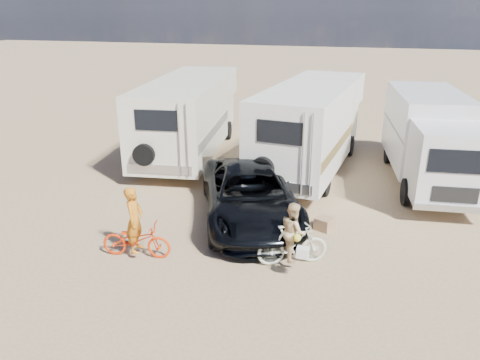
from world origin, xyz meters
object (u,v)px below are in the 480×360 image
(rider_man, at_px, (135,226))
(cooler, at_px, (245,209))
(rv_main, at_px, (311,128))
(dark_suv, at_px, (250,195))
(box_truck, at_px, (430,141))
(bike_man, at_px, (136,240))
(rider_woman, at_px, (293,237))
(rv_left, at_px, (189,118))
(bike_woman, at_px, (293,245))
(crate, at_px, (324,224))

(rider_man, height_order, cooler, rider_man)
(rv_main, height_order, dark_suv, rv_main)
(box_truck, height_order, bike_man, box_truck)
(rv_main, height_order, rider_woman, rv_main)
(box_truck, bearing_deg, rv_main, 168.68)
(rv_left, xyz_separation_m, dark_suv, (4.27, -5.85, -0.83))
(bike_woman, xyz_separation_m, rider_woman, (0.00, -0.00, 0.21))
(cooler, bearing_deg, rv_main, 72.19)
(bike_man, bearing_deg, bike_woman, -87.06)
(crate, bearing_deg, cooler, 173.31)
(rv_main, xyz_separation_m, rider_woman, (0.60, -7.42, -0.94))
(rv_left, relative_size, rider_woman, 5.87)
(rv_left, height_order, bike_woman, rv_left)
(dark_suv, bearing_deg, cooler, 111.50)
(crate, bearing_deg, rv_left, 137.90)
(rv_main, relative_size, bike_woman, 4.56)
(box_truck, distance_m, crate, 5.99)
(bike_man, relative_size, cooler, 3.30)
(rv_left, xyz_separation_m, crate, (6.55, -5.92, -1.46))
(bike_man, distance_m, crate, 5.40)
(dark_suv, xyz_separation_m, rider_man, (-2.25, -2.98, 0.07))
(bike_man, height_order, cooler, bike_man)
(rv_main, height_order, bike_woman, rv_main)
(rider_woman, bearing_deg, bike_man, 75.69)
(box_truck, height_order, crate, box_truck)
(crate, bearing_deg, dark_suv, 178.24)
(rv_main, bearing_deg, rv_left, 179.33)
(rv_left, xyz_separation_m, box_truck, (9.73, -1.05, -0.04))
(rv_main, xyz_separation_m, bike_man, (-3.36, -8.16, -1.21))
(dark_suv, relative_size, bike_woman, 3.22)
(rider_woman, bearing_deg, rv_main, -20.27)
(rider_man, xyz_separation_m, cooler, (2.04, 3.20, -0.66))
(rider_woman, bearing_deg, dark_suv, 12.39)
(rider_woman, relative_size, cooler, 2.71)
(cooler, xyz_separation_m, crate, (2.49, -0.29, -0.04))
(rv_main, xyz_separation_m, crate, (1.18, -5.25, -1.50))
(box_truck, height_order, rider_woman, box_truck)
(rv_main, distance_m, box_truck, 4.37)
(rv_main, distance_m, rv_left, 5.41)
(bike_woman, bearing_deg, rider_man, 75.69)
(bike_woman, bearing_deg, rv_left, 11.57)
(bike_man, xyz_separation_m, cooler, (2.04, 3.20, -0.26))
(rv_main, relative_size, cooler, 14.92)
(dark_suv, xyz_separation_m, crate, (2.28, -0.07, -0.63))
(rv_main, distance_m, rider_woman, 7.50)
(rider_woman, height_order, cooler, rider_woman)
(rider_man, height_order, crate, rider_man)
(dark_suv, bearing_deg, crate, -23.68)
(bike_woman, bearing_deg, crate, -39.85)
(box_truck, xyz_separation_m, cooler, (-5.67, -4.58, -1.38))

